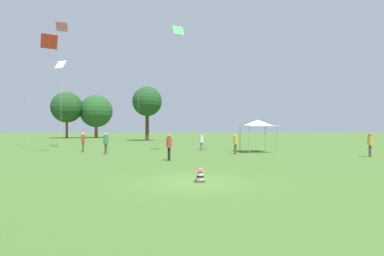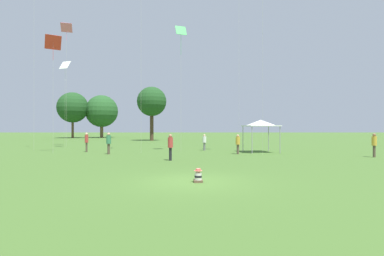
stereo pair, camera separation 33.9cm
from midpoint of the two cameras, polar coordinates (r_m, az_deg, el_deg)
name	(u,v)px [view 2 (the right image)]	position (r m, az deg, el deg)	size (l,w,h in m)	color
ground_plane	(191,181)	(12.59, 0.51, -10.14)	(300.00, 300.00, 0.00)	#426628
seated_toddler	(197,176)	(12.35, 1.78, -9.18)	(0.38, 0.48, 0.57)	brown
person_standing_0	(373,143)	(26.80, 31.51, -2.43)	(0.39, 0.39, 1.83)	brown
person_standing_1	(203,141)	(29.93, 2.51, -2.48)	(0.54, 0.54, 1.60)	slate
person_standing_2	(85,140)	(29.52, -19.32, -2.22)	(0.36, 0.36, 1.80)	brown
person_standing_3	(237,142)	(25.89, 8.91, -2.74)	(0.41, 0.41, 1.68)	brown
person_standing_5	(108,141)	(26.38, -15.42, -2.49)	(0.54, 0.54, 1.83)	brown
person_standing_6	(169,145)	(20.51, -3.85, -3.19)	(0.43, 0.43, 1.81)	black
canopy_tent	(260,123)	(28.19, 13.11, 0.88)	(3.22, 3.22, 2.99)	white
kite_0	(64,67)	(37.14, -22.98, 10.67)	(1.26, 0.96, 9.81)	white
kite_1	(52,44)	(30.31, -24.83, 14.30)	(1.57, 1.37, 10.44)	red
kite_2	(180,35)	(29.49, -1.96, 17.36)	(1.12, 0.81, 11.89)	green
kite_3	(65,30)	(40.94, -22.76, 16.76)	(1.52, 1.34, 14.83)	pink
distant_tree_0	(151,102)	(54.37, -7.69, 4.97)	(5.29, 5.29, 9.69)	#473323
distant_tree_1	(101,111)	(74.30, -16.89, 3.08)	(7.58, 7.58, 10.10)	brown
distant_tree_2	(72,108)	(73.71, -21.85, 3.64)	(6.94, 6.94, 10.47)	brown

